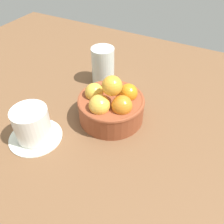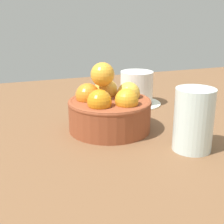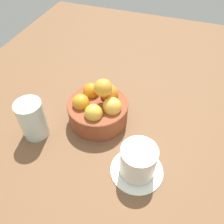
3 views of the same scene
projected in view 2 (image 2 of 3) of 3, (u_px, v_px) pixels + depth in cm
name	position (u px, v px, depth cm)	size (l,w,h in cm)	color
ground_plane	(110.00, 138.00, 63.45)	(140.10, 98.69, 3.52)	brown
terracotta_bowl	(109.00, 108.00, 61.62)	(16.05, 16.05, 13.10)	brown
coffee_cup	(137.00, 89.00, 78.31)	(12.08, 12.08, 8.13)	white
water_glass	(194.00, 120.00, 52.51)	(6.55, 6.55, 10.57)	silver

